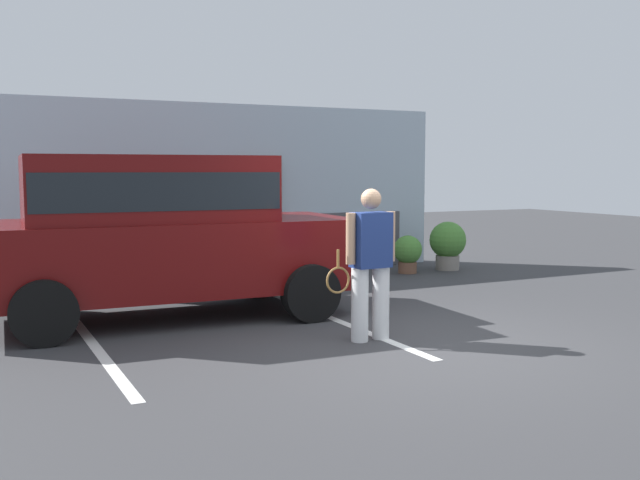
{
  "coord_description": "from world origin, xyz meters",
  "views": [
    {
      "loc": [
        -4.32,
        -6.45,
        1.89
      ],
      "look_at": [
        -0.52,
        1.2,
        1.05
      ],
      "focal_mm": 40.75,
      "sensor_mm": 36.0,
      "label": 1
    }
  ],
  "objects_px": {
    "tennis_player_man": "(370,262)",
    "potted_plant_secondary": "(448,243)",
    "potted_plant_by_porch": "(408,252)",
    "parked_suv": "(160,228)"
  },
  "relations": [
    {
      "from": "potted_plant_by_porch",
      "to": "potted_plant_secondary",
      "type": "xyz_separation_m",
      "value": [
        0.93,
        0.05,
        0.12
      ]
    },
    {
      "from": "potted_plant_by_porch",
      "to": "tennis_player_man",
      "type": "bearing_deg",
      "value": -127.78
    },
    {
      "from": "parked_suv",
      "to": "potted_plant_by_porch",
      "type": "relative_size",
      "value": 6.81
    },
    {
      "from": "parked_suv",
      "to": "potted_plant_by_porch",
      "type": "distance_m",
      "value": 5.45
    },
    {
      "from": "tennis_player_man",
      "to": "potted_plant_by_porch",
      "type": "xyz_separation_m",
      "value": [
        3.25,
        4.19,
        -0.48
      ]
    },
    {
      "from": "potted_plant_secondary",
      "to": "tennis_player_man",
      "type": "bearing_deg",
      "value": -134.56
    },
    {
      "from": "tennis_player_man",
      "to": "potted_plant_secondary",
      "type": "xyz_separation_m",
      "value": [
        4.17,
        4.24,
        -0.36
      ]
    },
    {
      "from": "potted_plant_secondary",
      "to": "potted_plant_by_porch",
      "type": "bearing_deg",
      "value": -176.97
    },
    {
      "from": "potted_plant_secondary",
      "to": "parked_suv",
      "type": "bearing_deg",
      "value": -161.1
    },
    {
      "from": "parked_suv",
      "to": "potted_plant_by_porch",
      "type": "bearing_deg",
      "value": 24.27
    }
  ]
}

